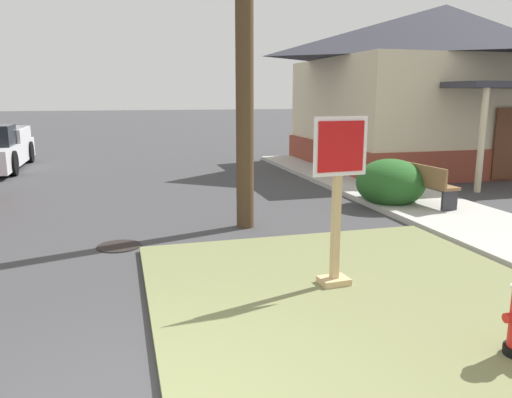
# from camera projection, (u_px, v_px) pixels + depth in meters

# --- Properties ---
(grass_corner_patch) EXTENTS (4.84, 5.26, 0.08)m
(grass_corner_patch) POSITION_uv_depth(u_px,v_px,m) (359.00, 298.00, 5.88)
(grass_corner_patch) COLOR olive
(grass_corner_patch) RESTS_ON ground
(sidewalk_strip) EXTENTS (2.20, 17.32, 0.12)m
(sidewalk_strip) POSITION_uv_depth(u_px,v_px,m) (418.00, 203.00, 10.90)
(sidewalk_strip) COLOR #B2AFA8
(sidewalk_strip) RESTS_ON ground
(stop_sign) EXTENTS (0.70, 0.30, 2.08)m
(stop_sign) POSITION_uv_depth(u_px,v_px,m) (337.00, 207.00, 6.00)
(stop_sign) COLOR tan
(stop_sign) RESTS_ON grass_corner_patch
(manhole_cover) EXTENTS (0.70, 0.70, 0.02)m
(manhole_cover) POSITION_uv_depth(u_px,v_px,m) (119.00, 246.00, 8.00)
(manhole_cover) COLOR black
(manhole_cover) RESTS_ON ground
(street_bench) EXTENTS (0.55, 1.71, 0.85)m
(street_bench) POSITION_uv_depth(u_px,v_px,m) (423.00, 182.00, 10.55)
(street_bench) COLOR brown
(street_bench) RESTS_ON sidewalk_strip
(corner_house) EXTENTS (8.86, 8.06, 5.29)m
(corner_house) POSITION_uv_depth(u_px,v_px,m) (441.00, 85.00, 16.66)
(corner_house) COLOR brown
(corner_house) RESTS_ON ground
(shrub_by_curb) EXTENTS (1.49, 1.49, 1.04)m
(shrub_by_curb) POSITION_uv_depth(u_px,v_px,m) (390.00, 183.00, 10.80)
(shrub_by_curb) COLOR #275C24
(shrub_by_curb) RESTS_ON ground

